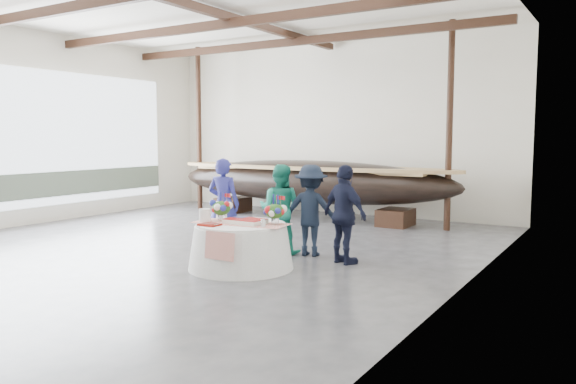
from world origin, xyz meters
The scene contains 13 objects.
floor centered at (0.00, 0.00, 0.00)m, with size 10.00×12.00×0.01m, color #3D3D42.
wall_back centered at (0.00, 6.00, 2.25)m, with size 10.00×0.02×4.50m, color silver.
wall_left centered at (-5.00, 0.00, 2.25)m, with size 0.02×12.00×4.50m, color silver.
wall_right centered at (5.00, 0.00, 2.25)m, with size 0.02×12.00×4.50m, color silver.
pavilion_structure centered at (0.00, 0.80, 4.00)m, with size 9.80×11.76×4.50m.
open_bay centered at (-4.95, 1.00, 1.83)m, with size 0.03×7.00×3.20m.
longboat_display centered at (-0.01, 4.66, 0.93)m, with size 7.77×1.55×1.46m.
banquet_table centered at (1.77, -0.55, 0.35)m, with size 1.63×1.63×0.71m.
tabletop_items centered at (1.72, -0.46, 0.85)m, with size 1.57×0.95×0.40m.
guest_woman_blue centered at (0.61, 0.51, 0.83)m, with size 0.60×0.40×1.66m, color navy.
guest_woman_teal centered at (1.68, 0.72, 0.78)m, with size 0.76×0.59×1.56m, color #1A876D.
guest_man_left centered at (2.23, 0.84, 0.78)m, with size 1.01×0.58×1.57m, color black.
guest_man_right centered at (3.00, 0.58, 0.80)m, with size 0.94×0.39×1.60m, color black.
Camera 1 is at (6.88, -7.49, 2.05)m, focal length 35.00 mm.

